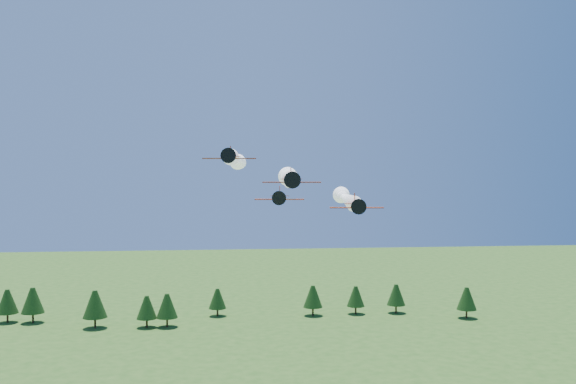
{
  "coord_description": "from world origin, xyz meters",
  "views": [
    {
      "loc": [
        -9.77,
        -95.08,
        47.3
      ],
      "look_at": [
        0.39,
        0.0,
        44.42
      ],
      "focal_mm": 40.0,
      "sensor_mm": 36.0,
      "label": 1
    }
  ],
  "objects": [
    {
      "name": "plane_left",
      "position": [
        -6.49,
        33.63,
        49.77
      ],
      "size": [
        8.87,
        59.27,
        3.7
      ],
      "rotation": [
        0.0,
        0.0,
        -0.06
      ],
      "color": "black",
      "rests_on": "ground"
    },
    {
      "name": "plane_lead",
      "position": [
        2.11,
        16.06,
        46.35
      ],
      "size": [
        9.25,
        44.5,
        3.7
      ],
      "rotation": [
        0.0,
        0.0,
        -0.09
      ],
      "color": "black",
      "rests_on": "ground"
    },
    {
      "name": "plane_right",
      "position": [
        14.77,
        28.61,
        42.35
      ],
      "size": [
        12.21,
        51.29,
        3.7
      ],
      "rotation": [
        0.0,
        0.0,
        -0.14
      ],
      "color": "black",
      "rests_on": "ground"
    },
    {
      "name": "plane_slot",
      "position": [
        -0.13,
        8.33,
        43.34
      ],
      "size": [
        8.09,
        8.78,
        2.83
      ],
      "rotation": [
        0.0,
        0.0,
        -0.11
      ],
      "color": "black",
      "rests_on": "ground"
    },
    {
      "name": "treeline",
      "position": [
        -14.69,
        109.61,
        6.53
      ],
      "size": [
        153.08,
        19.56,
        11.45
      ],
      "color": "#382314",
      "rests_on": "ground"
    }
  ]
}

